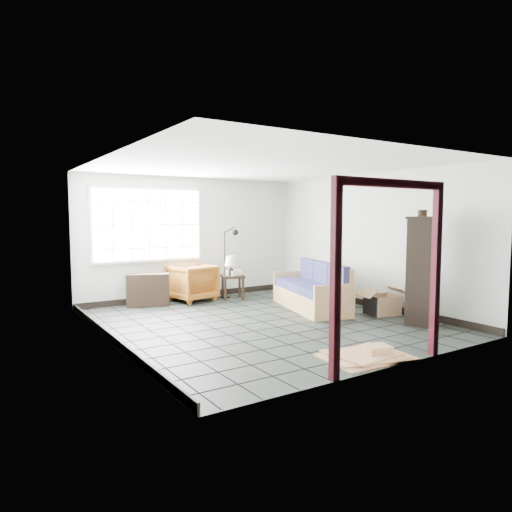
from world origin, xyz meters
TOP-DOWN VIEW (x-y plane):
  - ground at (0.00, 0.00)m, footprint 5.50×5.50m
  - room_shell at (0.00, 0.03)m, footprint 5.02×5.52m
  - window_panel at (-1.00, 2.70)m, footprint 2.32×0.08m
  - doorway_trim at (0.00, -2.70)m, footprint 1.80×0.08m
  - futon_sofa at (1.42, 0.38)m, footprint 1.27×2.16m
  - armchair at (-0.19, 2.40)m, footprint 0.96×0.92m
  - side_table at (0.65, 2.14)m, footprint 0.60×0.60m
  - table_lamp at (0.57, 2.08)m, footprint 0.32×0.32m
  - projector at (0.68, 2.13)m, footprint 0.34×0.30m
  - floor_lamp at (0.71, 2.36)m, footprint 0.42×0.27m
  - console_shelf at (-1.14, 2.40)m, footprint 0.88×0.60m
  - tall_shelf at (2.03, -1.60)m, footprint 0.53×0.59m
  - pot at (2.06, -1.55)m, footprint 0.18×0.18m
  - open_box at (2.15, -0.68)m, footprint 0.93×0.57m
  - cardboard_pile at (0.02, -2.35)m, footprint 1.16×0.95m

SIDE VIEW (x-z plane):
  - ground at x=0.00m, z-range 0.00..0.00m
  - cardboard_pile at x=0.02m, z-range -0.04..0.12m
  - open_box at x=2.15m, z-range -0.07..0.42m
  - console_shelf at x=-1.14m, z-range 0.00..0.64m
  - futon_sofa at x=1.42m, z-range -0.13..0.78m
  - armchair at x=-0.19m, z-range 0.00..0.84m
  - side_table at x=0.65m, z-range 0.17..0.68m
  - projector at x=0.68m, z-range 0.52..0.62m
  - table_lamp at x=0.57m, z-range 0.60..1.02m
  - floor_lamp at x=0.71m, z-range 0.05..1.60m
  - tall_shelf at x=2.03m, z-range 0.02..1.79m
  - doorway_trim at x=0.00m, z-range 0.28..2.48m
  - window_panel at x=-1.00m, z-range 0.84..2.36m
  - room_shell at x=0.00m, z-range 0.37..2.98m
  - pot at x=2.06m, z-range 1.77..1.88m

